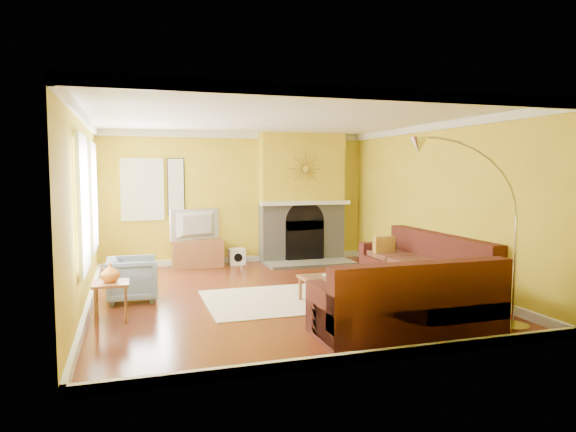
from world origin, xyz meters
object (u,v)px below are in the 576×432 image
object	(u,v)px
side_table	(111,301)
sectional_sofa	(378,271)
arc_lamp	(472,238)
armchair	(133,279)
media_console	(198,253)
coffee_table	(340,292)

from	to	relation	value
side_table	sectional_sofa	bearing A→B (deg)	-2.71
sectional_sofa	arc_lamp	size ratio (longest dim) A/B	1.64
armchair	arc_lamp	xyz separation A→B (m)	(3.75, -2.79, 0.81)
sectional_sofa	side_table	world-z (taller)	sectional_sofa
sectional_sofa	media_console	world-z (taller)	sectional_sofa
coffee_table	side_table	bearing A→B (deg)	176.08
media_console	arc_lamp	xyz separation A→B (m)	(2.49, -5.22, 0.86)
side_table	arc_lamp	distance (m)	4.51
coffee_table	media_console	xyz separation A→B (m)	(-1.54, 3.59, 0.08)
side_table	media_console	bearing A→B (deg)	65.56
arc_lamp	side_table	bearing A→B (deg)	155.37
sectional_sofa	arc_lamp	distance (m)	1.83
media_console	coffee_table	bearing A→B (deg)	-66.71
armchair	coffee_table	bearing A→B (deg)	-112.47
media_console	side_table	world-z (taller)	media_console
sectional_sofa	media_console	size ratio (longest dim) A/B	3.77
media_console	side_table	distance (m)	3.71
armchair	side_table	bearing A→B (deg)	164.10
coffee_table	side_table	distance (m)	3.09
sectional_sofa	coffee_table	size ratio (longest dim) A/B	3.77
media_console	side_table	bearing A→B (deg)	-114.44
media_console	side_table	size ratio (longest dim) A/B	1.99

